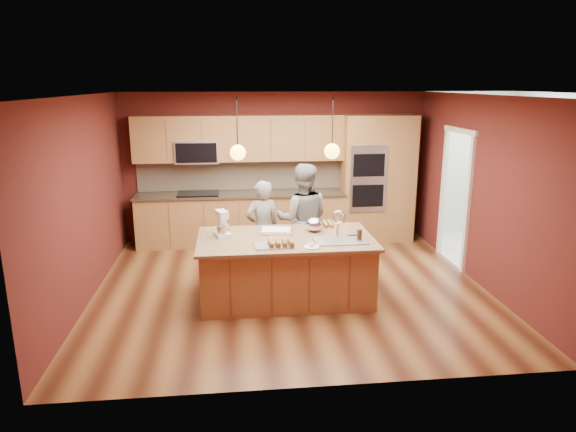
{
  "coord_description": "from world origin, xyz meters",
  "views": [
    {
      "loc": [
        -0.79,
        -6.84,
        2.86
      ],
      "look_at": [
        -0.05,
        -0.1,
        1.09
      ],
      "focal_mm": 32.0,
      "sensor_mm": 36.0,
      "label": 1
    }
  ],
  "objects": [
    {
      "name": "dryer",
      "position": [
        4.19,
        1.48,
        0.53
      ],
      "size": [
        0.76,
        0.77,
        1.06
      ],
      "primitive_type": "cube",
      "rotation": [
        0.0,
        0.0,
        0.16
      ],
      "color": "white",
      "rests_on": "floor"
    },
    {
      "name": "plate",
      "position": [
        0.17,
        -0.81,
        0.87
      ],
      "size": [
        0.19,
        0.19,
        0.01
      ],
      "primitive_type": "cylinder",
      "color": "silver",
      "rests_on": "island"
    },
    {
      "name": "laundry_room",
      "position": [
        4.35,
        1.2,
        1.95
      ],
      "size": [
        2.6,
        2.7,
        2.7
      ],
      "color": "beige",
      "rests_on": "ground"
    },
    {
      "name": "phone",
      "position": [
        0.79,
        -0.37,
        0.86
      ],
      "size": [
        0.13,
        0.08,
        0.01
      ],
      "primitive_type": "cube",
      "rotation": [
        0.0,
        0.0,
        -0.09
      ],
      "color": "black",
      "rests_on": "island"
    },
    {
      "name": "person_left",
      "position": [
        -0.36,
        0.56,
        0.73
      ],
      "size": [
        0.62,
        0.5,
        1.47
      ],
      "primitive_type": "imported",
      "rotation": [
        0.0,
        0.0,
        3.46
      ],
      "color": "black",
      "rests_on": "floor"
    },
    {
      "name": "oven_column",
      "position": [
        1.85,
        2.19,
        1.15
      ],
      "size": [
        1.3,
        0.62,
        2.3
      ],
      "color": "#986136",
      "rests_on": "floor"
    },
    {
      "name": "wall_front",
      "position": [
        0.0,
        -2.5,
        1.35
      ],
      "size": [
        5.5,
        0.0,
        5.5
      ],
      "primitive_type": "plane",
      "rotation": [
        -1.57,
        0.0,
        0.0
      ],
      "color": "#4D1916",
      "rests_on": "ground"
    },
    {
      "name": "floor",
      "position": [
        0.0,
        0.0,
        0.0
      ],
      "size": [
        5.5,
        5.5,
        0.0
      ],
      "primitive_type": "plane",
      "color": "#431F10",
      "rests_on": "ground"
    },
    {
      "name": "pendant_left",
      "position": [
        -0.71,
        -0.34,
        2.0
      ],
      "size": [
        0.2,
        0.2,
        0.8
      ],
      "color": "black",
      "rests_on": "ceiling"
    },
    {
      "name": "cupcakes_right",
      "position": [
        0.52,
        0.17,
        0.89
      ],
      "size": [
        0.21,
        0.28,
        0.06
      ],
      "primitive_type": null,
      "color": "#C08444",
      "rests_on": "island"
    },
    {
      "name": "cooling_rack",
      "position": [
        -0.32,
        -0.68,
        0.87
      ],
      "size": [
        0.47,
        0.35,
        0.02
      ],
      "primitive_type": "cube",
      "rotation": [
        0.0,
        0.0,
        0.09
      ],
      "color": "silver",
      "rests_on": "island"
    },
    {
      "name": "cupcakes_left",
      "position": [
        -0.93,
        0.08,
        0.89
      ],
      "size": [
        0.16,
        0.24,
        0.07
      ],
      "primitive_type": null,
      "color": "#C08444",
      "rests_on": "island"
    },
    {
      "name": "wall_right",
      "position": [
        2.75,
        0.0,
        1.35
      ],
      "size": [
        0.0,
        5.0,
        5.0
      ],
      "primitive_type": "plane",
      "rotation": [
        1.57,
        0.0,
        -1.57
      ],
      "color": "#4D1916",
      "rests_on": "ground"
    },
    {
      "name": "cabinet_run",
      "position": [
        -0.68,
        2.25,
        0.98
      ],
      "size": [
        3.74,
        0.64,
        2.3
      ],
      "color": "#986136",
      "rests_on": "floor"
    },
    {
      "name": "doorway_trim",
      "position": [
        2.73,
        0.8,
        1.05
      ],
      "size": [
        0.08,
        1.11,
        2.2
      ],
      "primitive_type": null,
      "color": "silver",
      "rests_on": "wall_right"
    },
    {
      "name": "tumbler",
      "position": [
        0.84,
        -0.54,
        0.93
      ],
      "size": [
        0.07,
        0.07,
        0.14
      ],
      "primitive_type": "cylinder",
      "color": "#381A0F",
      "rests_on": "island"
    },
    {
      "name": "ceiling",
      "position": [
        0.0,
        0.0,
        2.7
      ],
      "size": [
        5.5,
        5.5,
        0.0
      ],
      "primitive_type": "plane",
      "rotation": [
        3.14,
        0.0,
        0.0
      ],
      "color": "silver",
      "rests_on": "ground"
    },
    {
      "name": "wall_left",
      "position": [
        -2.75,
        0.0,
        1.35
      ],
      "size": [
        0.0,
        5.0,
        5.0
      ],
      "primitive_type": "plane",
      "rotation": [
        1.57,
        0.0,
        1.57
      ],
      "color": "#4D1916",
      "rests_on": "ground"
    },
    {
      "name": "wall_back",
      "position": [
        0.0,
        2.5,
        1.35
      ],
      "size": [
        5.5,
        0.0,
        5.5
      ],
      "primitive_type": "plane",
      "rotation": [
        1.57,
        0.0,
        0.0
      ],
      "color": "#4D1916",
      "rests_on": "ground"
    },
    {
      "name": "island",
      "position": [
        -0.09,
        -0.34,
        0.44
      ],
      "size": [
        2.33,
        1.31,
        1.24
      ],
      "color": "#986136",
      "rests_on": "floor"
    },
    {
      "name": "mixing_bowl",
      "position": [
        0.32,
        -0.09,
        0.96
      ],
      "size": [
        0.24,
        0.24,
        0.21
      ],
      "primitive_type": "ellipsoid",
      "color": "silver",
      "rests_on": "island"
    },
    {
      "name": "washer",
      "position": [
        4.22,
        0.91,
        0.51
      ],
      "size": [
        0.72,
        0.74,
        1.03
      ],
      "primitive_type": "cube",
      "rotation": [
        0.0,
        0.0,
        -0.13
      ],
      "color": "white",
      "rests_on": "floor"
    },
    {
      "name": "person_right",
      "position": [
        0.25,
        0.56,
        0.85
      ],
      "size": [
        0.91,
        0.75,
        1.71
      ],
      "primitive_type": "imported",
      "rotation": [
        0.0,
        0.0,
        3.0
      ],
      "color": "slate",
      "rests_on": "floor"
    },
    {
      "name": "cupcakes_rack",
      "position": [
        -0.21,
        -0.72,
        0.91
      ],
      "size": [
        0.34,
        0.25,
        0.08
      ],
      "primitive_type": null,
      "color": "#C08444",
      "rests_on": "island"
    },
    {
      "name": "stand_mixer",
      "position": [
        -0.94,
        -0.19,
        1.01
      ],
      "size": [
        0.25,
        0.3,
        0.35
      ],
      "rotation": [
        0.0,
        0.0,
        0.34
      ],
      "color": "white",
      "rests_on": "island"
    },
    {
      "name": "sheet_cake",
      "position": [
        -0.21,
        -0.09,
        0.88
      ],
      "size": [
        0.49,
        0.39,
        0.05
      ],
      "rotation": [
        0.0,
        0.0,
        -0.14
      ],
      "color": "silver",
      "rests_on": "island"
    },
    {
      "name": "pendant_right",
      "position": [
        0.5,
        -0.34,
        2.0
      ],
      "size": [
        0.2,
        0.2,
        0.8
      ],
      "color": "black",
      "rests_on": "ceiling"
    }
  ]
}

